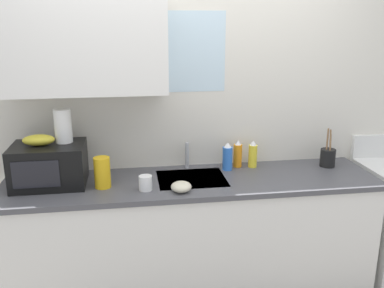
% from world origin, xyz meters
% --- Properties ---
extents(kitchen_wall_assembly, '(3.30, 0.42, 2.50)m').
position_xyz_m(kitchen_wall_assembly, '(-0.13, 0.31, 1.36)').
color(kitchen_wall_assembly, silver).
rests_on(kitchen_wall_assembly, ground).
extents(counter_unit, '(2.53, 0.63, 0.90)m').
position_xyz_m(counter_unit, '(0.00, 0.00, 0.46)').
color(counter_unit, white).
rests_on(counter_unit, ground).
extents(sink_faucet, '(0.03, 0.03, 0.19)m').
position_xyz_m(sink_faucet, '(0.00, 0.24, 1.00)').
color(sink_faucet, '#B2B5BA').
rests_on(sink_faucet, counter_unit).
extents(microwave, '(0.46, 0.35, 0.27)m').
position_xyz_m(microwave, '(-0.93, 0.05, 1.04)').
color(microwave, black).
rests_on(microwave, counter_unit).
extents(banana_bunch, '(0.20, 0.11, 0.07)m').
position_xyz_m(banana_bunch, '(-0.98, 0.05, 1.20)').
color(banana_bunch, gold).
rests_on(banana_bunch, microwave).
extents(paper_towel_roll, '(0.11, 0.11, 0.22)m').
position_xyz_m(paper_towel_roll, '(-0.83, 0.10, 1.28)').
color(paper_towel_roll, white).
rests_on(paper_towel_roll, microwave).
extents(dish_soap_bottle_blue, '(0.07, 0.07, 0.20)m').
position_xyz_m(dish_soap_bottle_blue, '(0.28, 0.16, 0.99)').
color(dish_soap_bottle_blue, blue).
rests_on(dish_soap_bottle_blue, counter_unit).
extents(dish_soap_bottle_orange, '(0.06, 0.06, 0.20)m').
position_xyz_m(dish_soap_bottle_orange, '(0.37, 0.21, 1.00)').
color(dish_soap_bottle_orange, orange).
rests_on(dish_soap_bottle_orange, counter_unit).
extents(dish_soap_bottle_yellow, '(0.06, 0.06, 0.20)m').
position_xyz_m(dish_soap_bottle_yellow, '(0.48, 0.19, 0.99)').
color(dish_soap_bottle_yellow, yellow).
rests_on(dish_soap_bottle_yellow, counter_unit).
extents(cereal_canister, '(0.10, 0.10, 0.20)m').
position_xyz_m(cereal_canister, '(-0.59, -0.05, 1.00)').
color(cereal_canister, gold).
rests_on(cereal_canister, counter_unit).
extents(mug_white, '(0.08, 0.08, 0.09)m').
position_xyz_m(mug_white, '(-0.32, -0.14, 0.95)').
color(mug_white, white).
rests_on(mug_white, counter_unit).
extents(utensil_crock, '(0.11, 0.11, 0.29)m').
position_xyz_m(utensil_crock, '(1.03, 0.12, 0.97)').
color(utensil_crock, black).
rests_on(utensil_crock, counter_unit).
extents(small_bowl, '(0.13, 0.13, 0.06)m').
position_xyz_m(small_bowl, '(-0.10, -0.20, 0.93)').
color(small_bowl, beige).
rests_on(small_bowl, counter_unit).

